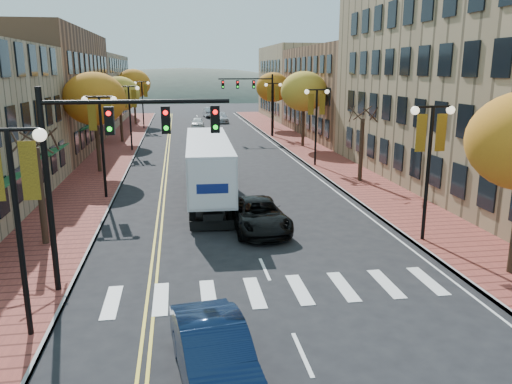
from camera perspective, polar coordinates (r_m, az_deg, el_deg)
name	(u,v)px	position (r m, az deg, el deg)	size (l,w,h in m)	color
ground	(287,319)	(15.97, 3.52, -14.27)	(200.00, 200.00, 0.00)	black
sidewalk_left	(114,154)	(47.21, -15.94, 4.24)	(4.00, 85.00, 0.15)	brown
sidewalk_right	(306,149)	(48.38, 5.78, 4.92)	(4.00, 85.00, 0.15)	brown
building_left_mid	(25,92)	(51.69, -24.85, 10.36)	(12.00, 24.00, 11.00)	brown
building_left_far	(78,90)	(76.08, -19.73, 10.97)	(12.00, 26.00, 9.50)	#9E8966
building_right_mid	(367,92)	(59.84, 12.58, 11.11)	(15.00, 24.00, 10.00)	brown
building_right_far	(316,83)	(80.72, 6.85, 12.32)	(15.00, 20.00, 11.00)	#9E8966
tree_left_a	(41,196)	(23.14, -23.35, -0.47)	(0.28, 0.28, 4.20)	#382619
tree_left_b	(94,99)	(38.26, -17.98, 10.08)	(4.48, 4.48, 7.21)	#382619
tree_left_c	(119,94)	(54.13, -15.36, 10.75)	(4.16, 4.16, 6.69)	#382619
tree_left_d	(133,84)	(72.02, -13.83, 11.93)	(4.61, 4.61, 7.42)	#382619
tree_right_b	(361,150)	(34.38, 11.93, 4.73)	(0.28, 0.28, 4.20)	#382619
tree_right_c	(304,91)	(49.30, 5.49, 11.37)	(4.48, 4.48, 7.21)	#382619
tree_right_d	(273,87)	(64.92, 1.96, 11.87)	(4.35, 4.35, 7.00)	#382619
lamp_left_a	(14,194)	(14.79, -25.90, -0.17)	(1.96, 0.36, 6.05)	black
lamp_left_b	(101,127)	(30.24, -17.28, 7.10)	(1.96, 0.36, 6.05)	black
lamp_left_c	(129,105)	(48.06, -14.27, 9.58)	(1.96, 0.36, 6.05)	black
lamp_left_d	(142,95)	(65.97, -12.87, 10.70)	(1.96, 0.36, 6.05)	black
lamp_right_a	(430,147)	(22.64, 19.26, 4.88)	(1.96, 0.36, 6.05)	black
lamp_right_b	(316,112)	(39.34, 6.92, 9.04)	(1.96, 0.36, 6.05)	black
lamp_right_c	(273,99)	(56.84, 1.96, 10.58)	(1.96, 0.36, 6.05)	black
traffic_mast_near	(106,151)	(17.11, -16.77, 4.53)	(6.10, 0.35, 7.00)	black
traffic_mast_far	(255,93)	(56.46, -0.09, 11.21)	(6.10, 0.34, 7.00)	black
semi_truck	(208,162)	(29.99, -5.54, 3.44)	(2.76, 14.68, 3.65)	black
navy_sedan	(215,355)	(12.77, -4.76, -18.09)	(1.64, 4.70, 1.55)	#0D1B37
black_suv	(258,215)	(23.89, 0.20, -2.63)	(2.47, 5.36, 1.49)	black
car_far_white	(198,123)	(66.65, -6.70, 7.87)	(1.62, 4.03, 1.37)	white
car_far_silver	(221,118)	(73.23, -4.02, 8.47)	(1.97, 4.85, 1.41)	#B6B7BE
car_far_oncoming	(209,112)	(81.74, -5.38, 9.07)	(1.70, 4.86, 1.60)	#B6B5BD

